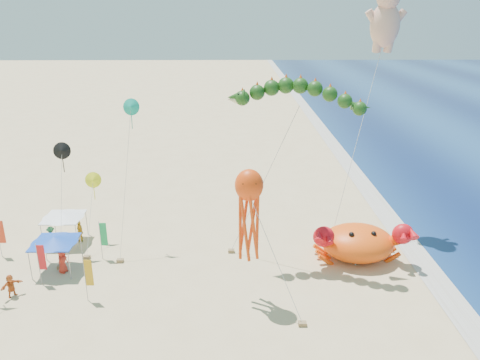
# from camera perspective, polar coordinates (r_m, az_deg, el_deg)

# --- Properties ---
(ground) EXTENTS (320.00, 320.00, 0.00)m
(ground) POSITION_cam_1_polar(r_m,az_deg,el_deg) (35.31, 3.36, -11.07)
(ground) COLOR #D1B784
(ground) RESTS_ON ground
(foam_strip) EXTENTS (320.00, 320.00, 0.00)m
(foam_strip) POSITION_cam_1_polar(r_m,az_deg,el_deg) (38.08, 21.98, -10.16)
(foam_strip) COLOR silver
(foam_strip) RESTS_ON ground
(crab_inflatable) EXTENTS (7.58, 4.94, 3.32)m
(crab_inflatable) POSITION_cam_1_polar(r_m,az_deg,el_deg) (37.33, 14.18, -7.32)
(crab_inflatable) COLOR #FF510D
(crab_inflatable) RESTS_ON ground
(dragon_kite) EXTENTS (9.82, 2.90, 13.48)m
(dragon_kite) POSITION_cam_1_polar(r_m,az_deg,el_deg) (33.07, 7.04, 9.72)
(dragon_kite) COLOR #163C10
(dragon_kite) RESTS_ON ground
(cherub_kite) EXTENTS (6.02, 7.00, 20.20)m
(cherub_kite) POSITION_cam_1_polar(r_m,az_deg,el_deg) (41.00, 17.36, 18.45)
(cherub_kite) COLOR #E6A68C
(cherub_kite) RESTS_ON ground
(octopus_kite) EXTENTS (4.36, 4.03, 9.10)m
(octopus_kite) POSITION_cam_1_polar(r_m,az_deg,el_deg) (29.28, 1.12, -3.39)
(octopus_kite) COLOR #ED410C
(octopus_kite) RESTS_ON ground
(canopy_blue) EXTENTS (3.33, 3.33, 2.71)m
(canopy_blue) POSITION_cam_1_polar(r_m,az_deg,el_deg) (36.95, -21.70, -6.79)
(canopy_blue) COLOR gray
(canopy_blue) RESTS_ON ground
(canopy_white) EXTENTS (3.30, 3.30, 2.71)m
(canopy_white) POSITION_cam_1_polar(r_m,az_deg,el_deg) (41.00, -20.76, -4.01)
(canopy_white) COLOR gray
(canopy_white) RESTS_ON ground
(feather_flags) EXTENTS (9.07, 6.17, 3.20)m
(feather_flags) POSITION_cam_1_polar(r_m,az_deg,el_deg) (36.49, -21.37, -7.84)
(feather_flags) COLOR gray
(feather_flags) RESTS_ON ground
(beachgoers) EXTENTS (25.16, 9.29, 1.88)m
(beachgoers) POSITION_cam_1_polar(r_m,az_deg,el_deg) (37.81, -18.22, -8.37)
(beachgoers) COLOR #246D48
(beachgoers) RESTS_ON ground
(small_kites) EXTENTS (9.98, 11.76, 11.95)m
(small_kites) POSITION_cam_1_polar(r_m,az_deg,el_deg) (36.78, -19.98, 1.06)
(small_kites) COLOR #FFFE1C
(small_kites) RESTS_ON ground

